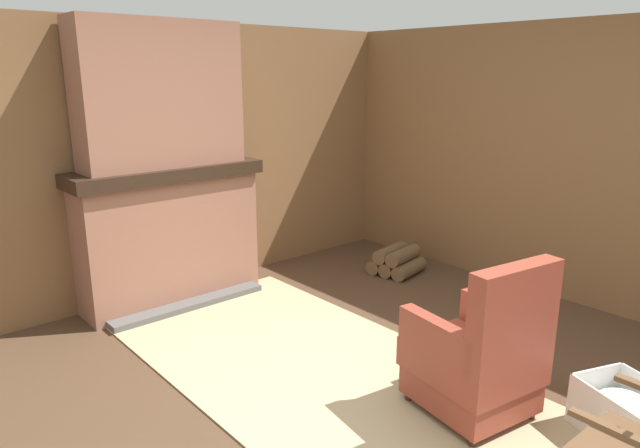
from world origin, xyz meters
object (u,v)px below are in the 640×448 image
Objects in this scene: armchair at (478,358)px; oil_lamp_vase at (92,159)px; decorative_plate_on_mantel at (168,150)px; laundry_basket at (627,414)px; firewood_stack at (396,261)px; storage_case at (225,151)px.

oil_lamp_vase is (-2.81, -1.08, 0.94)m from armchair.
armchair is 3.87× the size of decorative_plate_on_mantel.
decorative_plate_on_mantel is at bearing -166.28° from laundry_basket.
armchair is at bearing -148.60° from laundry_basket.
firewood_stack is 2.83m from laundry_basket.
laundry_basket is 2.30× the size of decorative_plate_on_mantel.
decorative_plate_on_mantel is (-0.02, -0.55, 0.05)m from storage_case.
armchair reaches higher than firewood_stack.
oil_lamp_vase reaches higher than armchair.
armchair is at bearing -2.19° from storage_case.
firewood_stack is at bearing 65.01° from decorative_plate_on_mantel.
storage_case reaches higher than firewood_stack.
storage_case is (0.00, 1.19, -0.04)m from oil_lamp_vase.
storage_case is (-2.81, 0.11, 0.90)m from armchair.
armchair is 2.95m from storage_case.
firewood_stack is 1.69× the size of oil_lamp_vase.
laundry_basket is at bearing -22.37° from firewood_stack.
oil_lamp_vase is (-3.49, -1.50, 1.14)m from laundry_basket.
firewood_stack is (-1.93, 1.49, -0.24)m from armchair.
laundry_basket is 3.68m from storage_case.
laundry_basket is 1.91× the size of oil_lamp_vase.
laundry_basket is 3.97m from oil_lamp_vase.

